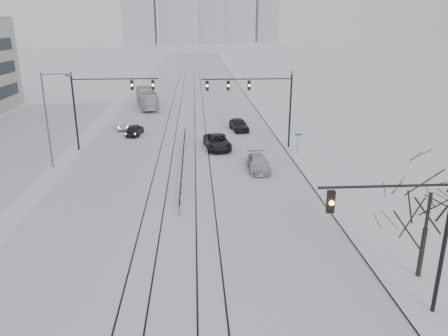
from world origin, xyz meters
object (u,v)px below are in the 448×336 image
box_truck (147,98)px  sedan_nb_right (258,164)px  traffic_mast_near (412,228)px  bare_tree (430,202)px  sedan_nb_front (217,142)px  sedan_nb_far (239,125)px  sedan_sb_outer (122,124)px  sedan_sb_inner (135,130)px

box_truck → sedan_nb_right: bearing=100.7°
traffic_mast_near → box_truck: 57.20m
bare_tree → box_truck: bearing=110.9°
traffic_mast_near → sedan_nb_front: (-7.15, 29.28, -3.80)m
sedan_nb_front → sedan_nb_right: size_ratio=1.19×
sedan_nb_front → sedan_nb_right: 8.36m
sedan_nb_front → sedan_nb_far: bearing=62.8°
sedan_nb_right → box_truck: size_ratio=0.43×
traffic_mast_near → sedan_nb_far: bearing=96.0°
traffic_mast_near → sedan_sb_outer: (-19.02, 39.53, -3.89)m
sedan_nb_far → box_truck: box_truck is taller
bare_tree → box_truck: 55.16m
sedan_sb_outer → sedan_nb_far: (15.08, -1.94, 0.11)m
sedan_nb_far → sedan_nb_right: bearing=-98.5°
traffic_mast_near → sedan_sb_outer: traffic_mast_near is taller
traffic_mast_near → sedan_sb_inner: size_ratio=1.73×
sedan_nb_right → sedan_nb_far: size_ratio=1.01×
sedan_nb_front → sedan_nb_right: (3.45, -7.61, -0.09)m
bare_tree → sedan_sb_inner: size_ratio=1.50×
traffic_mast_near → box_truck: (-17.27, 54.45, -3.05)m
bare_tree → sedan_nb_front: bearing=110.0°
traffic_mast_near → bare_tree: size_ratio=1.15×
traffic_mast_near → bare_tree: 3.85m
traffic_mast_near → box_truck: traffic_mast_near is taller
sedan_sb_inner → sedan_nb_right: 19.57m
bare_tree → sedan_sb_outer: bearing=120.4°
box_truck → sedan_nb_far: bearing=116.5°
sedan_nb_right → sedan_nb_far: (-0.24, 15.91, 0.11)m
traffic_mast_near → sedan_nb_front: bearing=103.7°
bare_tree → sedan_nb_right: size_ratio=1.32×
sedan_sb_inner → sedan_nb_far: size_ratio=0.88×
bare_tree → sedan_sb_outer: bare_tree is taller
sedan_nb_far → traffic_mast_near: bearing=-93.4°
traffic_mast_near → sedan_sb_outer: size_ratio=1.71×
traffic_mast_near → bare_tree: (2.41, 3.00, -0.07)m
sedan_sb_inner → sedan_nb_far: (13.04, 1.55, 0.09)m
sedan_nb_right → box_truck: box_truck is taller
sedan_nb_right → box_truck: 35.48m
sedan_nb_front → box_truck: (-10.12, 25.17, 0.74)m
bare_tree → box_truck: size_ratio=0.56×
sedan_sb_outer → sedan_sb_inner: bearing=109.4°
bare_tree → sedan_nb_far: 35.36m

